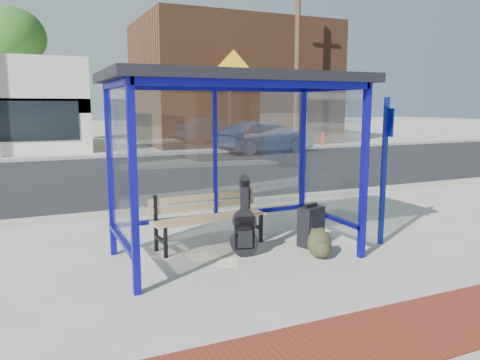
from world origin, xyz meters
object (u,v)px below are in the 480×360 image
suitcase (311,226)px  backpack (320,244)px  bench (208,215)px  fire_hydrant (323,139)px  parked_car (266,137)px  guitar_bag (244,229)px

suitcase → backpack: bearing=-129.0°
bench → fire_hydrant: size_ratio=2.20×
backpack → bench: bearing=144.3°
backpack → fire_hydrant: bearing=65.0°
backpack → parked_car: parked_car is taller
parked_car → fire_hydrant: bearing=-79.0°
bench → backpack: bearing=-50.7°
bench → parked_car: bearing=53.4°
fire_hydrant → bench: bearing=-129.9°
bench → backpack: size_ratio=4.29×
suitcase → backpack: suitcase is taller
bench → guitar_bag: size_ratio=1.65×
fire_hydrant → backpack: bearing=-124.4°
parked_car → fire_hydrant: parked_car is taller
backpack → fire_hydrant: (9.56, 13.95, 0.23)m
backpack → parked_car: bearing=74.9°
bench → guitar_bag: 0.72m
suitcase → fire_hydrant: bearing=36.3°
suitcase → bench: bearing=135.7°
suitcase → parked_car: size_ratio=0.15×
guitar_bag → suitcase: size_ratio=1.65×
suitcase → parked_car: parked_car is taller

